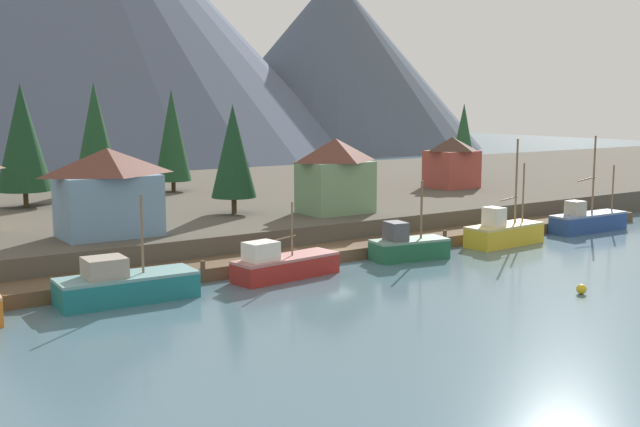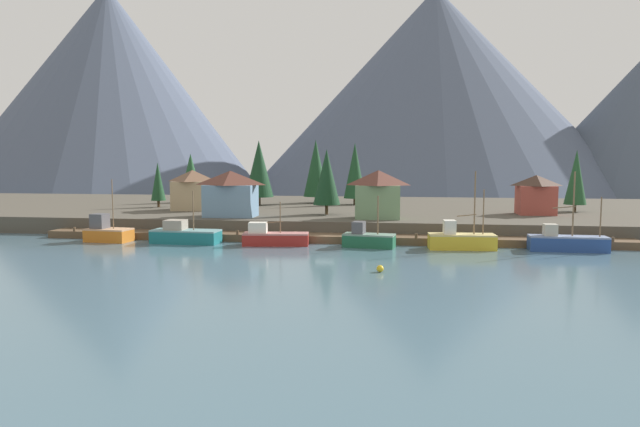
{
  "view_description": "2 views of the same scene",
  "coord_description": "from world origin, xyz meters",
  "px_view_note": "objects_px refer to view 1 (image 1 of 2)",
  "views": [
    {
      "loc": [
        -36.19,
        -50.58,
        13.16
      ],
      "look_at": [
        0.21,
        2.91,
        3.77
      ],
      "focal_mm": 43.64,
      "sensor_mm": 36.0,
      "label": 1
    },
    {
      "loc": [
        9.75,
        -71.77,
        10.99
      ],
      "look_at": [
        -0.79,
        1.24,
        3.94
      ],
      "focal_mm": 30.93,
      "sensor_mm": 36.0,
      "label": 2
    }
  ],
  "objects_px": {
    "house_green": "(335,175)",
    "conifer_centre": "(172,135)",
    "fishing_boat_blue": "(587,221)",
    "fishing_boat_teal": "(124,285)",
    "fishing_boat_red": "(283,265)",
    "fishing_boat_green": "(408,247)",
    "conifer_back_left": "(95,133)",
    "conifer_near_left": "(233,151)",
    "channel_buoy": "(581,289)",
    "fishing_boat_yellow": "(504,233)",
    "conifer_mid_right": "(463,137)",
    "house_blue": "(108,191)",
    "conifer_back_right": "(23,137)",
    "house_red": "(452,162)"
  },
  "relations": [
    {
      "from": "house_green",
      "to": "conifer_centre",
      "type": "height_order",
      "value": "conifer_centre"
    },
    {
      "from": "fishing_boat_blue",
      "to": "conifer_centre",
      "type": "xyz_separation_m",
      "value": [
        -28.96,
        36.77,
        8.04
      ]
    },
    {
      "from": "fishing_boat_teal",
      "to": "conifer_centre",
      "type": "height_order",
      "value": "conifer_centre"
    },
    {
      "from": "fishing_boat_red",
      "to": "fishing_boat_green",
      "type": "bearing_deg",
      "value": -6.44
    },
    {
      "from": "fishing_boat_teal",
      "to": "conifer_back_left",
      "type": "distance_m",
      "value": 42.83
    },
    {
      "from": "conifer_back_left",
      "to": "fishing_boat_red",
      "type": "bearing_deg",
      "value": -89.26
    },
    {
      "from": "house_green",
      "to": "conifer_near_left",
      "type": "height_order",
      "value": "conifer_near_left"
    },
    {
      "from": "conifer_near_left",
      "to": "channel_buoy",
      "type": "distance_m",
      "value": 34.73
    },
    {
      "from": "conifer_back_left",
      "to": "conifer_centre",
      "type": "height_order",
      "value": "conifer_back_left"
    },
    {
      "from": "fishing_boat_yellow",
      "to": "conifer_back_left",
      "type": "distance_m",
      "value": 47.84
    },
    {
      "from": "fishing_boat_blue",
      "to": "conifer_back_left",
      "type": "bearing_deg",
      "value": 134.45
    },
    {
      "from": "conifer_mid_right",
      "to": "conifer_back_left",
      "type": "distance_m",
      "value": 47.76
    },
    {
      "from": "fishing_boat_blue",
      "to": "house_green",
      "type": "height_order",
      "value": "fishing_boat_blue"
    },
    {
      "from": "conifer_centre",
      "to": "channel_buoy",
      "type": "distance_m",
      "value": 54.11
    },
    {
      "from": "fishing_boat_teal",
      "to": "fishing_boat_blue",
      "type": "distance_m",
      "value": 48.8
    },
    {
      "from": "fishing_boat_teal",
      "to": "house_blue",
      "type": "bearing_deg",
      "value": 77.13
    },
    {
      "from": "house_green",
      "to": "conifer_back_left",
      "type": "height_order",
      "value": "conifer_back_left"
    },
    {
      "from": "fishing_boat_blue",
      "to": "conifer_back_right",
      "type": "height_order",
      "value": "conifer_back_right"
    },
    {
      "from": "conifer_centre",
      "to": "conifer_back_left",
      "type": "bearing_deg",
      "value": 159.05
    },
    {
      "from": "fishing_boat_teal",
      "to": "conifer_near_left",
      "type": "distance_m",
      "value": 24.91
    },
    {
      "from": "conifer_near_left",
      "to": "conifer_back_right",
      "type": "xyz_separation_m",
      "value": [
        -15.2,
        16.27,
        1.06
      ]
    },
    {
      "from": "house_red",
      "to": "conifer_back_left",
      "type": "xyz_separation_m",
      "value": [
        -38.25,
        18.89,
        3.85
      ]
    },
    {
      "from": "fishing_boat_green",
      "to": "fishing_boat_blue",
      "type": "bearing_deg",
      "value": 9.67
    },
    {
      "from": "fishing_boat_green",
      "to": "conifer_centre",
      "type": "relative_size",
      "value": 0.57
    },
    {
      "from": "conifer_near_left",
      "to": "fishing_boat_red",
      "type": "bearing_deg",
      "value": -106.09
    },
    {
      "from": "fishing_boat_green",
      "to": "fishing_boat_red",
      "type": "bearing_deg",
      "value": -170.86
    },
    {
      "from": "fishing_boat_red",
      "to": "house_blue",
      "type": "distance_m",
      "value": 15.38
    },
    {
      "from": "house_red",
      "to": "house_green",
      "type": "xyz_separation_m",
      "value": [
        -24.58,
        -9.77,
        0.46
      ]
    },
    {
      "from": "fishing_boat_green",
      "to": "fishing_boat_blue",
      "type": "height_order",
      "value": "fishing_boat_blue"
    },
    {
      "from": "fishing_boat_red",
      "to": "conifer_back_right",
      "type": "relative_size",
      "value": 0.7
    },
    {
      "from": "fishing_boat_teal",
      "to": "channel_buoy",
      "type": "bearing_deg",
      "value": -28.44
    },
    {
      "from": "fishing_boat_red",
      "to": "channel_buoy",
      "type": "relative_size",
      "value": 12.5
    },
    {
      "from": "fishing_boat_yellow",
      "to": "fishing_boat_blue",
      "type": "xyz_separation_m",
      "value": [
        12.66,
        0.36,
        -0.06
      ]
    },
    {
      "from": "fishing_boat_teal",
      "to": "channel_buoy",
      "type": "distance_m",
      "value": 30.98
    },
    {
      "from": "fishing_boat_green",
      "to": "conifer_near_left",
      "type": "relative_size",
      "value": 0.66
    },
    {
      "from": "house_blue",
      "to": "channel_buoy",
      "type": "xyz_separation_m",
      "value": [
        23.69,
        -26.88,
        -5.73
      ]
    },
    {
      "from": "fishing_boat_green",
      "to": "channel_buoy",
      "type": "relative_size",
      "value": 9.75
    },
    {
      "from": "house_green",
      "to": "conifer_mid_right",
      "type": "distance_m",
      "value": 35.91
    },
    {
      "from": "conifer_back_right",
      "to": "conifer_centre",
      "type": "distance_m",
      "value": 18.52
    },
    {
      "from": "fishing_boat_yellow",
      "to": "house_blue",
      "type": "height_order",
      "value": "fishing_boat_yellow"
    },
    {
      "from": "conifer_mid_right",
      "to": "fishing_boat_yellow",
      "type": "bearing_deg",
      "value": -128.27
    },
    {
      "from": "fishing_boat_teal",
      "to": "conifer_back_left",
      "type": "height_order",
      "value": "conifer_back_left"
    },
    {
      "from": "fishing_boat_blue",
      "to": "house_red",
      "type": "bearing_deg",
      "value": 88.41
    },
    {
      "from": "fishing_boat_yellow",
      "to": "conifer_centre",
      "type": "height_order",
      "value": "conifer_centre"
    },
    {
      "from": "conifer_back_left",
      "to": "channel_buoy",
      "type": "xyz_separation_m",
      "value": [
        14.98,
        -56.07,
        -9.19
      ]
    },
    {
      "from": "conifer_centre",
      "to": "fishing_boat_red",
      "type": "bearing_deg",
      "value": -101.56
    },
    {
      "from": "house_blue",
      "to": "conifer_centre",
      "type": "relative_size",
      "value": 0.66
    },
    {
      "from": "fishing_boat_teal",
      "to": "channel_buoy",
      "type": "relative_size",
      "value": 13.16
    },
    {
      "from": "fishing_boat_teal",
      "to": "fishing_boat_yellow",
      "type": "distance_m",
      "value": 36.14
    },
    {
      "from": "conifer_back_left",
      "to": "conifer_back_right",
      "type": "relative_size",
      "value": 1.03
    }
  ]
}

